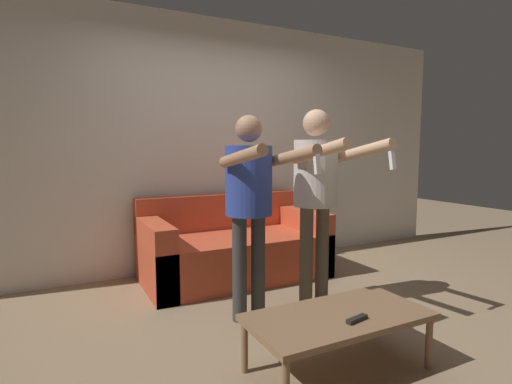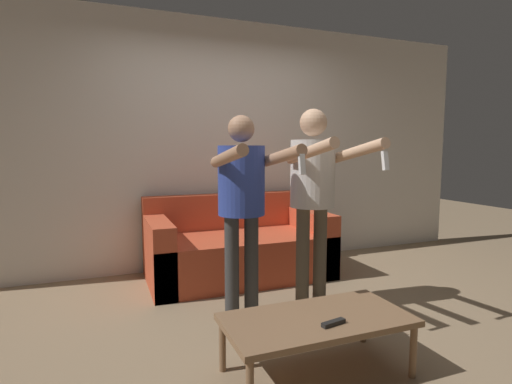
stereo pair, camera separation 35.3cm
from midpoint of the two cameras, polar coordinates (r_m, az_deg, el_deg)
The scene contains 7 objects.
ground_plane at distance 3.21m, azimuth 7.65°, elevation -17.94°, with size 14.00×14.00×0.00m, color #937A5B.
wall_back at distance 4.46m, azimuth -2.63°, elevation 6.74°, with size 6.40×0.06×2.70m.
couch at distance 4.13m, azimuth -0.14°, elevation -8.16°, with size 1.81×0.93×0.82m.
person_standing_left at distance 2.97m, azimuth 1.46°, elevation -0.05°, with size 0.47×0.79×1.56m.
person_standing_right at distance 3.24m, azimuth 11.39°, elevation 1.19°, with size 0.48×0.83×1.62m.
coffee_table at distance 2.46m, azimuth 12.99°, elevation -17.77°, with size 1.08×0.54×0.35m.
remote_on_table at distance 2.37m, azimuth 15.44°, elevation -17.67°, with size 0.15×0.06×0.02m.
Camera 2 is at (-1.27, -2.62, 1.31)m, focal length 28.00 mm.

